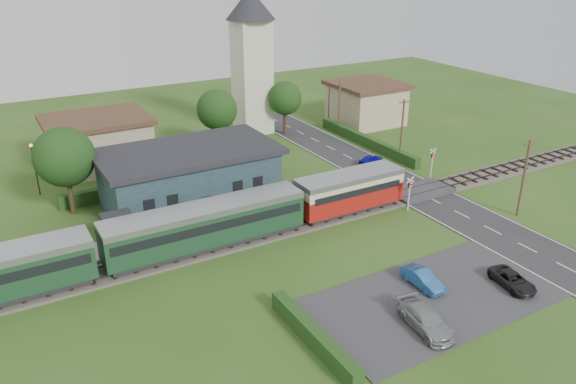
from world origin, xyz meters
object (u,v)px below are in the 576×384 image
crossing_signal_near (410,189)px  car_on_road (371,160)px  house_east (366,103)px  car_park_blue (422,279)px  station_building (189,176)px  church_tower (251,51)px  train (166,234)px  pedestrian_near (290,200)px  house_west (99,142)px  car_park_dark (513,280)px  pedestrian_far (156,226)px  car_park_silver (425,320)px  crossing_signal_far (432,159)px  equipment_hut (119,230)px

crossing_signal_near → car_on_road: bearing=68.8°
house_east → car_park_blue: size_ratio=2.53×
station_building → church_tower: size_ratio=0.91×
train → pedestrian_near: train is taller
house_west → car_park_dark: bearing=-63.4°
crossing_signal_near → pedestrian_near: crossing_signal_near is taller
house_east → pedestrian_far: house_east is taller
house_east → car_park_dark: house_east is taller
house_west → car_park_dark: 43.31m
car_park_silver → house_east: bearing=64.5°
house_west → crossing_signal_near: size_ratio=3.30×
car_park_silver → train: bearing=131.0°
crossing_signal_near → car_park_silver: (-10.62, -13.83, -1.41)m
car_park_dark → train: bearing=151.0°
house_west → pedestrian_near: 23.79m
pedestrian_far → house_west: bearing=-14.8°
house_east → crossing_signal_far: 20.64m
car_park_blue → car_park_silver: size_ratio=0.78×
church_tower → equipment_hut: bearing=-135.3°
house_east → car_park_blue: bearing=-121.4°
pedestrian_far → pedestrian_near: bearing=-107.6°
station_building → crossing_signal_near: size_ratio=4.88×
equipment_hut → house_west: size_ratio=0.24×
pedestrian_far → car_on_road: bearing=-92.3°
car_park_silver → car_park_dark: size_ratio=1.21×
train → church_tower: size_ratio=2.45×
crossing_signal_far → car_on_road: 7.09m
crossing_signal_far → car_park_dark: 20.37m
pedestrian_near → pedestrian_far: (-12.05, 0.67, 0.18)m
equipment_hut → car_park_silver: (13.78, -19.44, -1.02)m
car_park_blue → crossing_signal_far: bearing=45.9°
equipment_hut → crossing_signal_near: (24.40, -5.61, 0.39)m
equipment_hut → house_east: (38.00, 18.80, 1.05)m
crossing_signal_near → car_park_blue: (-7.47, -10.10, -1.49)m
car_park_silver → car_park_dark: 8.58m
car_on_road → station_building: bearing=72.2°
station_building → train: station_building is taller
car_on_road → car_park_blue: car_park_blue is taller
crossing_signal_near → car_park_dark: (-2.06, -13.28, -1.55)m
train → crossing_signal_far: train is taller
equipment_hut → crossing_signal_far: size_ratio=0.78×
church_tower → car_park_dark: bearing=-90.9°
equipment_hut → crossing_signal_near: crossing_signal_near is taller
crossing_signal_near → equipment_hut: bearing=167.1°
equipment_hut → car_on_road: 29.23m
car_park_blue → pedestrian_near: pedestrian_near is taller
house_east → crossing_signal_far: (-6.40, -19.61, -0.66)m
car_park_silver → car_park_blue: bearing=56.6°
car_on_road → pedestrian_near: 15.12m
car_on_road → equipment_hut: bearing=83.9°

